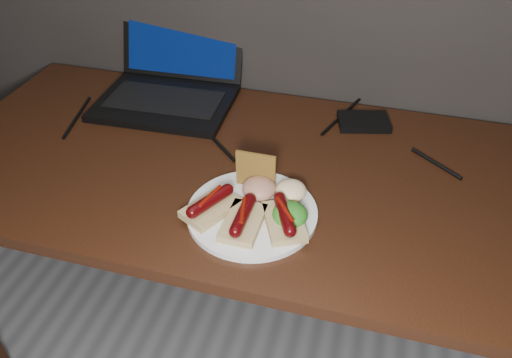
{
  "coord_description": "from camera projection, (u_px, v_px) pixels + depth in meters",
  "views": [
    {
      "loc": [
        0.31,
        0.5,
        1.44
      ],
      "look_at": [
        0.1,
        1.25,
        0.82
      ],
      "focal_mm": 35.0,
      "sensor_mm": 36.0,
      "label": 1
    }
  ],
  "objects": [
    {
      "name": "bread_sausage_left",
      "position": [
        211.0,
        205.0,
        1.0
      ],
      "size": [
        0.12,
        0.13,
        0.04
      ],
      "color": "#CFB67A",
      "rests_on": "plate"
    },
    {
      "name": "desk_cables",
      "position": [
        254.0,
        131.0,
        1.26
      ],
      "size": [
        0.99,
        0.4,
        0.01
      ],
      "color": "black",
      "rests_on": "desk"
    },
    {
      "name": "crispbread",
      "position": [
        256.0,
        170.0,
        1.04
      ],
      "size": [
        0.09,
        0.01,
        0.08
      ],
      "primitive_type": "cube",
      "color": "olive",
      "rests_on": "plate"
    },
    {
      "name": "laptop",
      "position": [
        171.0,
        78.0,
        1.37
      ],
      "size": [
        0.37,
        0.36,
        0.25
      ],
      "color": "black",
      "rests_on": "desk"
    },
    {
      "name": "plate",
      "position": [
        252.0,
        212.0,
        1.01
      ],
      "size": [
        0.32,
        0.32,
        0.01
      ],
      "primitive_type": "cylinder",
      "rotation": [
        0.0,
        0.0,
        0.26
      ],
      "color": "silver",
      "rests_on": "desk"
    },
    {
      "name": "coleslaw_mound",
      "position": [
        291.0,
        190.0,
        1.03
      ],
      "size": [
        0.06,
        0.06,
        0.04
      ],
      "primitive_type": "ellipsoid",
      "color": "white",
      "rests_on": "plate"
    },
    {
      "name": "bread_sausage_center",
      "position": [
        243.0,
        219.0,
        0.96
      ],
      "size": [
        0.07,
        0.12,
        0.04
      ],
      "color": "#CFB67A",
      "rests_on": "plate"
    },
    {
      "name": "hard_drive",
      "position": [
        364.0,
        122.0,
        1.28
      ],
      "size": [
        0.15,
        0.12,
        0.02
      ],
      "primitive_type": "cube",
      "rotation": [
        0.0,
        0.0,
        0.25
      ],
      "color": "black",
      "rests_on": "desk"
    },
    {
      "name": "desk",
      "position": [
        231.0,
        192.0,
        1.21
      ],
      "size": [
        1.4,
        0.7,
        0.75
      ],
      "color": "#33190C",
      "rests_on": "ground"
    },
    {
      "name": "salsa_mound",
      "position": [
        259.0,
        188.0,
        1.03
      ],
      "size": [
        0.07,
        0.07,
        0.04
      ],
      "primitive_type": "ellipsoid",
      "color": "maroon",
      "rests_on": "plate"
    },
    {
      "name": "bread_sausage_right",
      "position": [
        284.0,
        218.0,
        0.97
      ],
      "size": [
        0.11,
        0.13,
        0.04
      ],
      "color": "#CFB67A",
      "rests_on": "plate"
    },
    {
      "name": "salad_greens",
      "position": [
        290.0,
        214.0,
        0.97
      ],
      "size": [
        0.07,
        0.07,
        0.04
      ],
      "primitive_type": "ellipsoid",
      "color": "#174E0F",
      "rests_on": "plate"
    }
  ]
}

